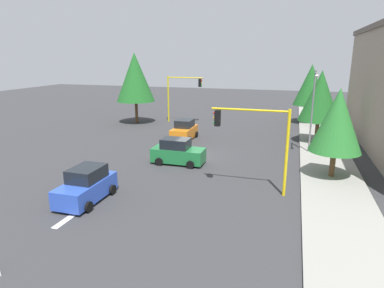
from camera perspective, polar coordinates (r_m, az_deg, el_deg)
ground_plane at (r=27.71m, az=0.17°, el=-2.21°), size 120.00×120.00×0.00m
sidewalk_kerb at (r=31.53m, az=21.56°, el=-1.02°), size 80.00×4.00×0.15m
lane_arrow_near at (r=19.27m, az=-18.99°, el=-10.90°), size 2.40×1.10×1.10m
traffic_signal_near_left at (r=19.96m, az=10.70°, el=1.84°), size 0.36×4.59×5.22m
traffic_signal_far_right at (r=41.77m, az=-1.77°, el=9.19°), size 0.36×4.59×5.71m
street_lamp_curbside at (r=29.26m, az=19.99°, el=6.54°), size 2.15×0.28×7.00m
tree_roadside_mid at (r=33.64m, az=21.07°, el=7.68°), size 3.78×3.78×6.88m
tree_roadside_far at (r=43.53m, az=19.64°, el=9.48°), size 3.94×3.94×7.19m
tree_opposite_side at (r=41.85m, az=-9.71°, el=11.18°), size 4.67×4.67×8.55m
tree_roadside_near at (r=23.89m, az=23.59°, el=3.69°), size 3.38×3.38×6.14m
car_blue at (r=20.19m, az=-17.61°, el=-6.83°), size 4.00×2.11×1.98m
car_green at (r=25.82m, az=-2.46°, el=-1.42°), size 2.05×4.04×1.98m
car_orange at (r=33.43m, az=-1.33°, el=2.34°), size 3.80×2.11×1.98m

